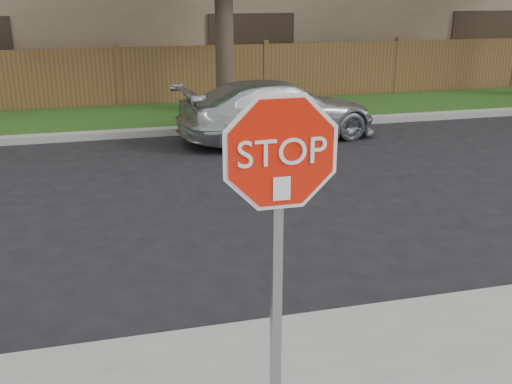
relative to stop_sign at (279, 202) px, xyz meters
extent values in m
plane|color=black|center=(-0.54, 1.48, -1.83)|extent=(90.00, 90.00, 0.00)
cube|color=gray|center=(-0.54, 9.63, -1.75)|extent=(70.00, 0.30, 0.15)
cube|color=#1E4714|center=(-0.54, 11.28, -1.77)|extent=(70.00, 3.00, 0.12)
cube|color=brown|center=(-0.54, 12.88, -1.03)|extent=(70.00, 0.12, 1.60)
cylinder|color=#382B21|center=(1.96, 11.18, 0.13)|extent=(0.44, 0.44, 3.92)
cube|color=gray|center=(0.00, 0.05, -0.58)|extent=(0.06, 0.06, 2.30)
cylinder|color=white|center=(0.00, -0.02, 0.32)|extent=(1.01, 0.02, 1.01)
cylinder|color=red|center=(0.00, -0.03, 0.32)|extent=(0.93, 0.02, 0.93)
cube|color=white|center=(0.00, -0.05, 0.10)|extent=(0.11, 0.00, 0.15)
imported|color=silver|center=(2.57, 8.62, -1.21)|extent=(4.49, 2.37, 1.24)
camera|label=1|loc=(-1.01, -3.34, 1.26)|focal=42.00mm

